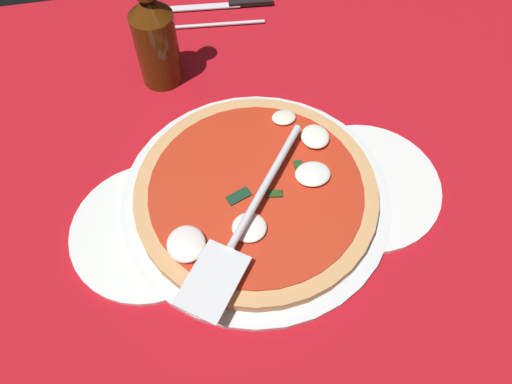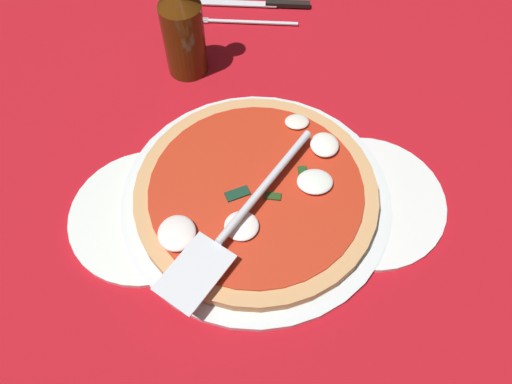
# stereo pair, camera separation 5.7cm
# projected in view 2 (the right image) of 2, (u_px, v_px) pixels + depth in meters

# --- Properties ---
(ground_plane) EXTENTS (1.06, 1.06, 0.01)m
(ground_plane) POSITION_uv_depth(u_px,v_px,m) (273.00, 228.00, 0.66)
(ground_plane) COLOR #AF111B
(checker_pattern) EXTENTS (1.06, 1.06, 0.00)m
(checker_pattern) POSITION_uv_depth(u_px,v_px,m) (273.00, 226.00, 0.65)
(checker_pattern) COLOR silver
(checker_pattern) RESTS_ON ground_plane
(pizza_pan) EXTENTS (0.36, 0.36, 0.01)m
(pizza_pan) POSITION_uv_depth(u_px,v_px,m) (256.00, 198.00, 0.67)
(pizza_pan) COLOR silver
(pizza_pan) RESTS_ON ground_plane
(dinner_plate_left) EXTENTS (0.20, 0.20, 0.01)m
(dinner_plate_left) POSITION_uv_depth(u_px,v_px,m) (147.00, 215.00, 0.66)
(dinner_plate_left) COLOR white
(dinner_plate_left) RESTS_ON ground_plane
(dinner_plate_right) EXTENTS (0.21, 0.21, 0.01)m
(dinner_plate_right) POSITION_uv_depth(u_px,v_px,m) (367.00, 200.00, 0.67)
(dinner_plate_right) COLOR white
(dinner_plate_right) RESTS_ON ground_plane
(pizza) EXTENTS (0.32, 0.32, 0.03)m
(pizza) POSITION_uv_depth(u_px,v_px,m) (256.00, 193.00, 0.66)
(pizza) COLOR tan
(pizza) RESTS_ON pizza_pan
(pizza_server) EXTENTS (0.20, 0.25, 0.01)m
(pizza_server) POSITION_uv_depth(u_px,v_px,m) (237.00, 220.00, 0.60)
(pizza_server) COLOR silver
(pizza_server) RESTS_ON pizza
(place_setting_far) EXTENTS (0.21, 0.13, 0.01)m
(place_setting_far) POSITION_uv_depth(u_px,v_px,m) (255.00, 14.00, 0.88)
(place_setting_far) COLOR white
(place_setting_far) RESTS_ON ground_plane
(beer_bottle) EXTENTS (0.06, 0.06, 0.23)m
(beer_bottle) POSITION_uv_depth(u_px,v_px,m) (182.00, 26.00, 0.74)
(beer_bottle) COLOR #4C2508
(beer_bottle) RESTS_ON ground_plane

